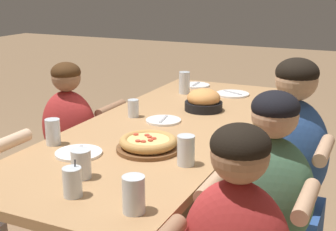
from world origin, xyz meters
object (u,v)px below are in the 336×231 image
(diner_far_center, at_px, (72,158))
(drinking_glass_b, at_px, (184,84))
(empty_plate_a, at_px, (79,153))
(drinking_glass_a, at_px, (186,152))
(skillet_bowl, at_px, (204,101))
(drinking_glass_d, at_px, (134,197))
(cocktail_glass_blue, at_px, (73,183))
(diner_near_center, at_px, (288,187))
(empty_plate_c, at_px, (163,120))
(empty_plate_b, at_px, (196,85))
(drinking_glass_c, at_px, (133,108))
(drinking_glass_e, at_px, (81,165))
(drinking_glass_f, at_px, (53,133))
(empty_plate_d, at_px, (232,94))
(pizza_board_main, at_px, (148,144))

(diner_far_center, bearing_deg, drinking_glass_b, 56.92)
(empty_plate_a, distance_m, drinking_glass_a, 0.49)
(skillet_bowl, xyz_separation_m, drinking_glass_d, (-1.30, -0.25, -0.00))
(cocktail_glass_blue, height_order, diner_near_center, diner_near_center)
(empty_plate_c, distance_m, drinking_glass_d, 1.05)
(drinking_glass_b, xyz_separation_m, drinking_glass_d, (-1.65, -0.52, -0.01))
(empty_plate_b, bearing_deg, drinking_glass_c, 178.71)
(drinking_glass_e, xyz_separation_m, diner_far_center, (0.79, 0.65, -0.36))
(cocktail_glass_blue, xyz_separation_m, drinking_glass_c, (0.98, 0.30, 0.00))
(cocktail_glass_blue, distance_m, drinking_glass_b, 1.66)
(drinking_glass_b, xyz_separation_m, drinking_glass_f, (-1.22, 0.15, -0.01))
(empty_plate_d, xyz_separation_m, drinking_glass_e, (-1.59, 0.12, 0.05))
(pizza_board_main, bearing_deg, empty_plate_c, 16.95)
(empty_plate_a, distance_m, drinking_glass_b, 1.28)
(drinking_glass_c, relative_size, diner_far_center, 0.09)
(drinking_glass_d, distance_m, drinking_glass_f, 0.80)
(empty_plate_a, bearing_deg, empty_plate_c, -11.51)
(diner_far_center, bearing_deg, empty_plate_c, 3.12)
(drinking_glass_c, bearing_deg, drinking_glass_e, -164.46)
(empty_plate_b, relative_size, drinking_glass_e, 1.77)
(drinking_glass_a, relative_size, drinking_glass_f, 1.04)
(pizza_board_main, xyz_separation_m, cocktail_glass_blue, (-0.53, 0.03, 0.02))
(drinking_glass_c, relative_size, diner_near_center, 0.08)
(drinking_glass_c, bearing_deg, diner_far_center, 96.03)
(pizza_board_main, height_order, skillet_bowl, skillet_bowl)
(drinking_glass_c, relative_size, drinking_glass_e, 0.87)
(empty_plate_a, bearing_deg, drinking_glass_a, -79.45)
(empty_plate_a, bearing_deg, drinking_glass_f, 72.33)
(empty_plate_c, bearing_deg, drinking_glass_d, -159.80)
(empty_plate_b, relative_size, empty_plate_c, 1.05)
(empty_plate_b, xyz_separation_m, diner_near_center, (-0.95, -0.88, -0.25))
(empty_plate_d, distance_m, cocktail_glass_blue, 1.74)
(drinking_glass_b, bearing_deg, cocktail_glass_blue, -170.86)
(skillet_bowl, relative_size, drinking_glass_e, 2.83)
(empty_plate_b, height_order, empty_plate_d, same)
(empty_plate_b, distance_m, empty_plate_d, 0.36)
(empty_plate_a, relative_size, drinking_glass_d, 1.64)
(drinking_glass_e, distance_m, diner_near_center, 1.07)
(drinking_glass_b, relative_size, drinking_glass_d, 1.17)
(cocktail_glass_blue, bearing_deg, empty_plate_a, 32.79)
(diner_near_center, bearing_deg, drinking_glass_f, 27.26)
(empty_plate_d, distance_m, drinking_glass_f, 1.40)
(empty_plate_a, bearing_deg, pizza_board_main, -55.74)
(empty_plate_c, xyz_separation_m, drinking_glass_a, (-0.53, -0.36, 0.05))
(drinking_glass_a, xyz_separation_m, drinking_glass_d, (-0.46, -0.01, -0.00))
(empty_plate_d, xyz_separation_m, cocktail_glass_blue, (-1.74, 0.05, 0.04))
(skillet_bowl, distance_m, empty_plate_c, 0.34)
(skillet_bowl, bearing_deg, drinking_glass_c, 134.25)
(cocktail_glass_blue, bearing_deg, pizza_board_main, -3.15)
(drinking_glass_e, bearing_deg, drinking_glass_b, 7.52)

